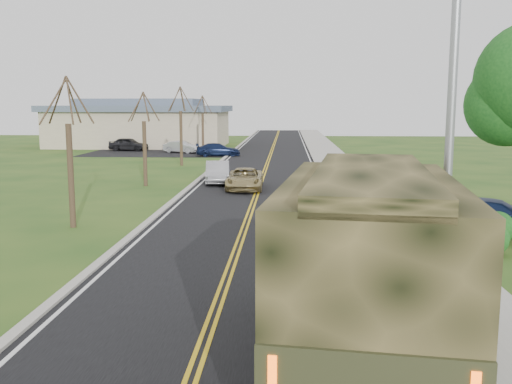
# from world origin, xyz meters

# --- Properties ---
(ground) EXTENTS (160.00, 160.00, 0.00)m
(ground) POSITION_xyz_m (0.00, 0.00, 0.00)
(ground) COLOR #234717
(ground) RESTS_ON ground
(road) EXTENTS (8.00, 120.00, 0.01)m
(road) POSITION_xyz_m (0.00, 40.00, 0.01)
(road) COLOR black
(road) RESTS_ON ground
(curb_right) EXTENTS (0.30, 120.00, 0.12)m
(curb_right) POSITION_xyz_m (4.15, 40.00, 0.06)
(curb_right) COLOR #9E998E
(curb_right) RESTS_ON ground
(sidewalk_right) EXTENTS (3.20, 120.00, 0.10)m
(sidewalk_right) POSITION_xyz_m (5.90, 40.00, 0.05)
(sidewalk_right) COLOR #9E998E
(sidewalk_right) RESTS_ON ground
(curb_left) EXTENTS (0.30, 120.00, 0.10)m
(curb_left) POSITION_xyz_m (-4.15, 40.00, 0.05)
(curb_left) COLOR #9E998E
(curb_left) RESTS_ON ground
(street_light) EXTENTS (1.65, 0.22, 8.00)m
(street_light) POSITION_xyz_m (4.90, -0.50, 4.43)
(street_light) COLOR gray
(street_light) RESTS_ON ground
(bare_tree_a) EXTENTS (1.93, 2.26, 6.08)m
(bare_tree_a) POSITION_xyz_m (-7.00, 10.00, 2.63)
(bare_tree_a) COLOR #38281C
(bare_tree_a) RESTS_ON ground
(bare_tree_b) EXTENTS (1.83, 2.14, 5.73)m
(bare_tree_b) POSITION_xyz_m (-7.00, 22.00, 2.48)
(bare_tree_b) COLOR #38281C
(bare_tree_b) RESTS_ON ground
(bare_tree_c) EXTENTS (2.04, 2.39, 6.42)m
(bare_tree_c) POSITION_xyz_m (-7.00, 34.00, 2.78)
(bare_tree_c) COLOR #38281C
(bare_tree_c) RESTS_ON ground
(bare_tree_d) EXTENTS (1.88, 2.20, 5.91)m
(bare_tree_d) POSITION_xyz_m (-7.00, 46.00, 2.55)
(bare_tree_d) COLOR #38281C
(bare_tree_d) RESTS_ON ground
(commercial_building) EXTENTS (25.50, 21.50, 5.65)m
(commercial_building) POSITION_xyz_m (-15.98, 55.97, 2.69)
(commercial_building) COLOR tan
(commercial_building) RESTS_ON ground
(military_truck) EXTENTS (3.68, 8.11, 3.91)m
(military_truck) POSITION_xyz_m (3.17, -2.31, 2.24)
(military_truck) COLOR black
(military_truck) RESTS_ON ground
(suv_champagne) EXTENTS (2.18, 4.55, 1.25)m
(suv_champagne) POSITION_xyz_m (-0.80, 20.86, 0.63)
(suv_champagne) COLOR tan
(suv_champagne) RESTS_ON ground
(sedan_silver) EXTENTS (1.94, 4.33, 1.38)m
(sedan_silver) POSITION_xyz_m (-2.74, 23.54, 0.69)
(sedan_silver) COLOR #B6B6BB
(sedan_silver) RESTS_ON ground
(pickup_navy) EXTENTS (4.99, 3.25, 1.35)m
(pickup_navy) POSITION_xyz_m (9.71, 9.70, 0.67)
(pickup_navy) COLOR #101C3D
(pickup_navy) RESTS_ON ground
(utility_box_near) EXTENTS (0.65, 0.56, 0.80)m
(utility_box_near) POSITION_xyz_m (4.60, -3.14, 0.50)
(utility_box_near) COLOR #1B4D28
(utility_box_near) RESTS_ON sidewalk_right
(utility_box_far) EXTENTS (0.62, 0.53, 0.65)m
(utility_box_far) POSITION_xyz_m (4.60, 0.72, 0.43)
(utility_box_far) COLOR #1B4418
(utility_box_far) RESTS_ON sidewalk_right
(lot_car_dark) EXTENTS (4.47, 2.32, 1.45)m
(lot_car_dark) POSITION_xyz_m (-15.49, 48.58, 0.73)
(lot_car_dark) COLOR black
(lot_car_dark) RESTS_ON ground
(lot_car_silver) EXTENTS (4.02, 2.59, 1.25)m
(lot_car_silver) POSITION_xyz_m (-9.26, 46.16, 0.63)
(lot_car_silver) COLOR silver
(lot_car_silver) RESTS_ON ground
(lot_car_navy) EXTENTS (4.57, 2.49, 1.26)m
(lot_car_navy) POSITION_xyz_m (-5.04, 42.75, 0.63)
(lot_car_navy) COLOR #101B3C
(lot_car_navy) RESTS_ON ground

